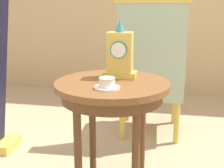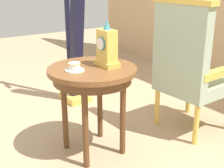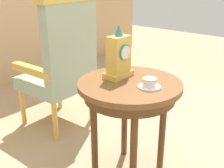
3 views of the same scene
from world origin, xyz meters
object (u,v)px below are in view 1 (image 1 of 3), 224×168
(mantel_clock, at_px, (120,55))
(side_table, at_px, (112,96))
(teacup_left, at_px, (107,84))
(armchair, at_px, (151,68))

(mantel_clock, bearing_deg, side_table, -103.01)
(teacup_left, bearing_deg, armchair, 80.90)
(teacup_left, xyz_separation_m, mantel_clock, (0.02, 0.25, 0.11))
(side_table, relative_size, armchair, 0.59)
(side_table, height_order, teacup_left, teacup_left)
(side_table, bearing_deg, teacup_left, -89.57)
(teacup_left, distance_m, mantel_clock, 0.28)
(teacup_left, xyz_separation_m, armchair, (0.16, 0.98, -0.11))
(teacup_left, relative_size, mantel_clock, 0.40)
(mantel_clock, distance_m, armchair, 0.77)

